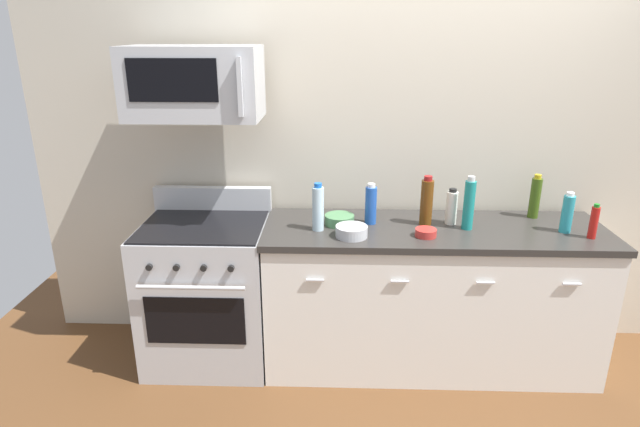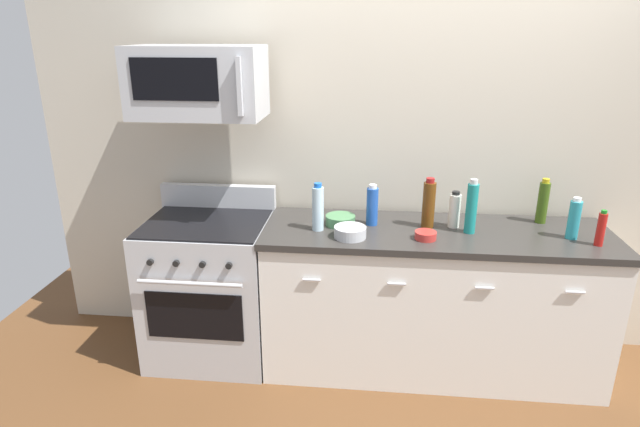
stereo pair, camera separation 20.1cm
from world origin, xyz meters
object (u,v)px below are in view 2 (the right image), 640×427
(bottle_hot_sauce_red, at_px, (601,229))
(bowl_steel_prep, at_px, (350,232))
(range_oven, at_px, (211,288))
(bottle_soda_blue, at_px, (372,206))
(bottle_dish_soap, at_px, (574,219))
(bowl_red_small, at_px, (426,235))
(bottle_water_clear, at_px, (318,208))
(bottle_olive_oil, at_px, (543,202))
(bottle_vinegar_white, at_px, (455,210))
(bowl_green_glaze, at_px, (340,220))
(bottle_wine_amber, at_px, (429,204))
(microwave, at_px, (198,82))
(bottle_sparkling_teal, at_px, (471,208))

(bottle_hot_sauce_red, xyz_separation_m, bowl_steel_prep, (-1.35, -0.02, -0.06))
(range_oven, bearing_deg, bottle_soda_blue, 3.24)
(range_oven, distance_m, bottle_dish_soap, 2.21)
(bowl_red_small, bearing_deg, bottle_water_clear, 172.46)
(range_oven, bearing_deg, bowl_steel_prep, -10.47)
(bottle_soda_blue, relative_size, bottle_water_clear, 0.88)
(bottle_dish_soap, xyz_separation_m, bottle_water_clear, (-1.43, -0.02, 0.02))
(bottle_hot_sauce_red, bearing_deg, bottle_olive_oil, 121.82)
(bottle_vinegar_white, bearing_deg, bottle_water_clear, -170.65)
(bowl_steel_prep, height_order, bowl_red_small, bowl_steel_prep)
(range_oven, relative_size, bottle_olive_oil, 3.88)
(bottle_hot_sauce_red, relative_size, bottle_water_clear, 0.71)
(bottle_vinegar_white, bearing_deg, bottle_dish_soap, -10.25)
(bowl_green_glaze, relative_size, bowl_red_small, 1.47)
(bowl_red_small, bearing_deg, bowl_steel_prep, -177.47)
(bottle_wine_amber, xyz_separation_m, bowl_red_small, (-0.03, -0.19, -0.12))
(bottle_soda_blue, bearing_deg, bottle_water_clear, -158.74)
(bottle_soda_blue, height_order, bowl_red_small, bottle_soda_blue)
(bottle_water_clear, bearing_deg, range_oven, 174.71)
(bottle_hot_sauce_red, distance_m, bottle_vinegar_white, 0.78)
(range_oven, xyz_separation_m, bottle_vinegar_white, (1.50, 0.07, 0.56))
(microwave, xyz_separation_m, bottle_water_clear, (0.70, -0.11, -0.69))
(bottle_soda_blue, distance_m, bottle_vinegar_white, 0.48)
(bottle_soda_blue, bearing_deg, bottle_wine_amber, -1.50)
(bottle_hot_sauce_red, distance_m, bowl_steel_prep, 1.35)
(bottle_olive_oil, bearing_deg, bottle_vinegar_white, -166.07)
(bowl_steel_prep, relative_size, bowl_red_small, 1.50)
(bottle_olive_oil, distance_m, bottle_sparkling_teal, 0.51)
(bottle_olive_oil, relative_size, bottle_vinegar_white, 1.25)
(bottle_hot_sauce_red, height_order, bottle_soda_blue, bottle_soda_blue)
(bottle_sparkling_teal, bearing_deg, bottle_hot_sauce_red, -10.46)
(bottle_olive_oil, xyz_separation_m, bottle_hot_sauce_red, (0.21, -0.34, -0.04))
(bottle_dish_soap, relative_size, bowl_red_small, 1.98)
(range_oven, distance_m, bottle_water_clear, 0.91)
(bottle_olive_oil, bearing_deg, bowl_green_glaze, -172.01)
(microwave, relative_size, bottle_hot_sauce_red, 3.69)
(bottle_dish_soap, bearing_deg, bottle_vinegar_white, 169.75)
(microwave, distance_m, bowl_steel_prep, 1.21)
(bottle_wine_amber, relative_size, bowl_green_glaze, 1.69)
(range_oven, xyz_separation_m, bottle_dish_soap, (2.13, -0.05, 0.56))
(bottle_water_clear, xyz_separation_m, bowl_green_glaze, (0.13, 0.09, -0.10))
(bottle_sparkling_teal, bearing_deg, bottle_vinegar_white, 133.77)
(bottle_hot_sauce_red, relative_size, bottle_vinegar_white, 0.92)
(bottle_dish_soap, bearing_deg, bottle_olive_oil, 111.76)
(bottle_water_clear, bearing_deg, bottle_sparkling_teal, 3.13)
(bottle_sparkling_teal, relative_size, bottle_water_clear, 1.12)
(bowl_red_small, bearing_deg, bottle_vinegar_white, 49.61)
(bottle_olive_oil, xyz_separation_m, bottle_vinegar_white, (-0.54, -0.13, -0.03))
(bowl_steel_prep, bearing_deg, bottle_olive_oil, 17.73)
(bowl_green_glaze, bearing_deg, bottle_sparkling_teal, -3.57)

